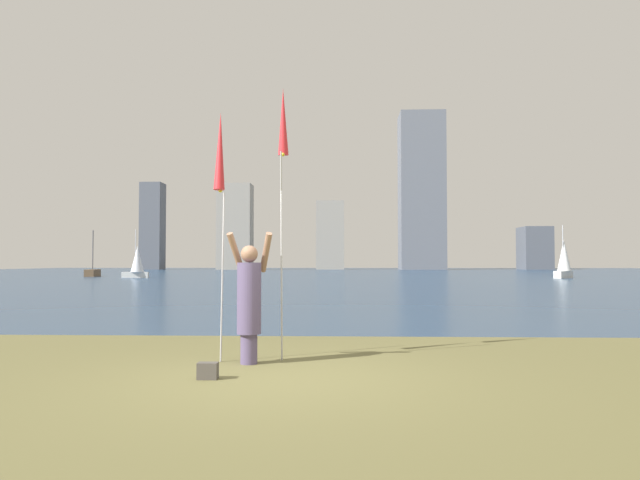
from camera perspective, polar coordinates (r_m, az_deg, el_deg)
name	(u,v)px	position (r m, az deg, el deg)	size (l,w,h in m)	color
ground	(335,277)	(58.54, 1.47, -3.50)	(120.00, 138.00, 0.12)	brown
person	(249,299)	(8.72, -6.72, -5.54)	(0.69, 0.51, 1.89)	#594C72
kite_flag_left	(220,157)	(8.93, -9.45, 7.78)	(0.16, 0.45, 3.65)	#B2B2B7
kite_flag_right	(283,130)	(9.30, -3.51, 10.33)	(0.16, 0.43, 4.10)	#B2B2B7
bag	(208,371)	(7.77, -10.58, -12.08)	(0.25, 0.15, 0.21)	#4C4742
sailboat_3	(564,259)	(55.56, 22.08, -1.70)	(2.08, 2.09, 4.55)	silver
sailboat_4	(93,273)	(61.26, -20.73, -2.90)	(1.34, 3.02, 4.40)	brown
sailboat_5	(137,262)	(55.04, -16.93, -1.96)	(2.30, 1.24, 4.24)	silver
skyline_tower_0	(153,226)	(108.74, -15.57, 1.27)	(3.62, 3.68, 15.08)	#565B66
skyline_tower_1	(235,227)	(103.61, -8.04, 1.24)	(5.69, 4.45, 14.58)	gray
skyline_tower_2	(330,235)	(104.96, 0.98, 0.43)	(4.82, 4.49, 11.85)	gray
skyline_tower_3	(421,191)	(106.02, 9.59, 4.55)	(7.61, 6.68, 27.03)	slate
skyline_tower_4	(535,248)	(110.87, 19.66, -0.74)	(4.76, 5.96, 7.37)	#565B66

